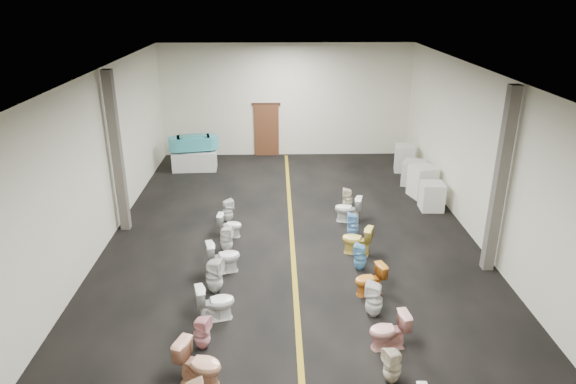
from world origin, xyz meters
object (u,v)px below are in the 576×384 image
toilet_left_2 (199,364)px  toilet_left_7 (226,239)px  toilet_left_3 (202,333)px  toilet_right_8 (353,225)px  toilet_right_9 (348,209)px  appliance_crate_d (404,158)px  toilet_right_5 (370,280)px  toilet_right_4 (374,300)px  appliance_crate_b (423,182)px  toilet_right_7 (357,240)px  toilet_left_9 (228,211)px  toilet_right_6 (360,257)px  toilet_left_5 (214,276)px  toilet_left_8 (230,225)px  toilet_right_2 (392,366)px  toilet_right_3 (389,331)px  display_table (195,160)px  appliance_crate_c (414,173)px  toilet_left_4 (215,302)px  toilet_right_10 (348,199)px  toilet_left_6 (223,257)px  appliance_crate_a (432,196)px  bathtub (193,142)px

toilet_left_2 → toilet_left_7: toilet_left_2 is taller
toilet_left_3 → toilet_right_8: 5.86m
toilet_left_3 → toilet_right_9: (3.53, 5.68, 0.05)m
appliance_crate_d → toilet_right_5: (-2.74, -8.37, -0.14)m
toilet_left_7 → toilet_right_4: size_ratio=0.90×
appliance_crate_b → toilet_right_7: size_ratio=1.30×
toilet_left_9 → toilet_right_6: toilet_left_9 is taller
toilet_left_5 → toilet_left_8: toilet_left_5 is taller
toilet_left_2 → toilet_right_2: size_ratio=1.20×
toilet_left_9 → toilet_right_9: (3.54, -0.05, 0.04)m
toilet_left_8 → toilet_right_3: 5.93m
display_table → appliance_crate_c: size_ratio=1.92×
toilet_left_4 → toilet_right_2: size_ratio=1.16×
toilet_right_10 → toilet_right_6: bearing=2.5°
toilet_left_8 → appliance_crate_d: bearing=-43.2°
toilet_right_6 → toilet_right_8: toilet_right_8 is taller
toilet_left_8 → toilet_right_2: bearing=-145.0°
toilet_left_8 → toilet_right_8: size_ratio=0.95×
appliance_crate_b → toilet_left_7: size_ratio=1.43×
toilet_right_4 → toilet_right_9: (0.08, 4.72, 0.00)m
toilet_left_8 → toilet_left_4: bearing=-174.3°
toilet_left_8 → toilet_right_5: bearing=-126.1°
toilet_right_2 → toilet_left_4: bearing=-141.6°
toilet_left_7 → toilet_right_10: (3.52, 2.72, -0.02)m
toilet_right_6 → toilet_right_10: (0.19, 3.74, -0.01)m
toilet_left_2 → toilet_left_6: toilet_left_2 is taller
toilet_left_9 → toilet_right_9: bearing=-114.3°
toilet_left_2 → toilet_left_9: (-0.09, 6.68, -0.06)m
display_table → toilet_right_6: 9.21m
appliance_crate_c → toilet_left_8: bearing=-147.1°
appliance_crate_c → toilet_right_10: appliance_crate_c is taller
toilet_left_9 → toilet_left_4: bearing=158.5°
toilet_right_5 → appliance_crate_c: bearing=140.3°
toilet_right_7 → toilet_right_9: size_ratio=0.99×
appliance_crate_d → toilet_left_8: 8.16m
toilet_right_3 → toilet_right_4: bearing=177.5°
appliance_crate_c → toilet_right_5: size_ratio=1.19×
appliance_crate_a → appliance_crate_c: size_ratio=1.02×
bathtub → appliance_crate_c: (7.91, -1.79, -0.64)m
appliance_crate_a → toilet_right_9: 2.85m
toilet_right_6 → toilet_right_10: bearing=-164.8°
toilet_right_8 → toilet_right_10: toilet_right_8 is taller
display_table → appliance_crate_d: 7.92m
display_table → toilet_right_10: size_ratio=2.40×
appliance_crate_b → toilet_left_8: (-6.11, -2.84, -0.18)m
appliance_crate_a → toilet_right_5: appliance_crate_a is taller
bathtub → toilet_right_4: bearing=-73.5°
toilet_left_2 → toilet_right_3: 3.57m
toilet_left_6 → bathtub: bearing=-1.9°
toilet_left_4 → toilet_right_9: (3.38, 4.74, -0.00)m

